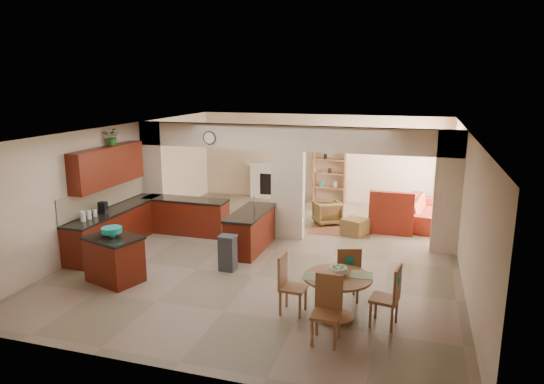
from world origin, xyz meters
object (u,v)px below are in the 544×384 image
(kitchen_island, at_px, (114,259))
(sofa, at_px, (425,211))
(dining_table, at_px, (337,291))
(armchair, at_px, (327,213))

(kitchen_island, height_order, sofa, kitchen_island)
(dining_table, bearing_deg, sofa, 77.16)
(kitchen_island, xyz_separation_m, sofa, (5.82, 5.88, -0.10))
(kitchen_island, height_order, armchair, kitchen_island)
(dining_table, xyz_separation_m, armchair, (-1.16, 5.36, -0.19))
(dining_table, bearing_deg, armchair, 102.25)
(kitchen_island, bearing_deg, sofa, 62.59)
(kitchen_island, relative_size, dining_table, 1.09)
(dining_table, distance_m, armchair, 5.49)
(sofa, bearing_deg, kitchen_island, 142.98)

